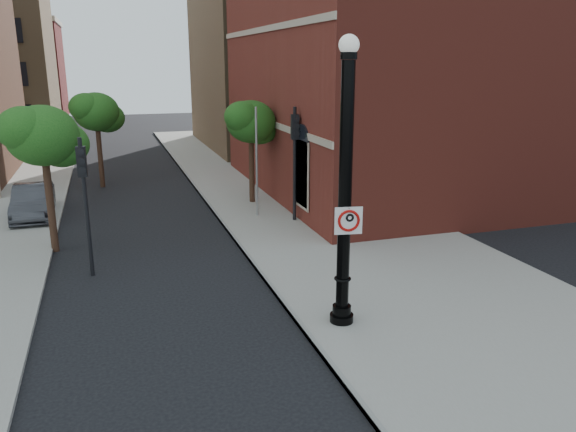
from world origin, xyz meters
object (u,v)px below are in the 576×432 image
object	(u,v)px
no_parking_sign	(349,220)
traffic_signal_left	(84,184)
parked_car	(33,202)
lamppost	(345,201)
traffic_signal_right	(295,146)

from	to	relation	value
no_parking_sign	traffic_signal_left	world-z (taller)	traffic_signal_left
parked_car	lamppost	bearing A→B (deg)	-58.86
lamppost	traffic_signal_right	distance (m)	9.00
parked_car	traffic_signal_right	world-z (taller)	traffic_signal_right
traffic_signal_left	no_parking_sign	bearing A→B (deg)	-39.04
parked_car	traffic_signal_left	bearing A→B (deg)	-73.84
lamppost	traffic_signal_right	world-z (taller)	lamppost
traffic_signal_left	parked_car	bearing A→B (deg)	111.79
lamppost	traffic_signal_left	world-z (taller)	lamppost
lamppost	no_parking_sign	distance (m)	0.45
parked_car	traffic_signal_right	xyz separation A→B (m)	(9.82, -3.93, 2.36)
parked_car	traffic_signal_left	distance (m)	8.06
lamppost	traffic_signal_left	bearing A→B (deg)	137.14
traffic_signal_left	traffic_signal_right	size ratio (longest dim) A/B	0.91
parked_car	traffic_signal_right	bearing A→B (deg)	-22.87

